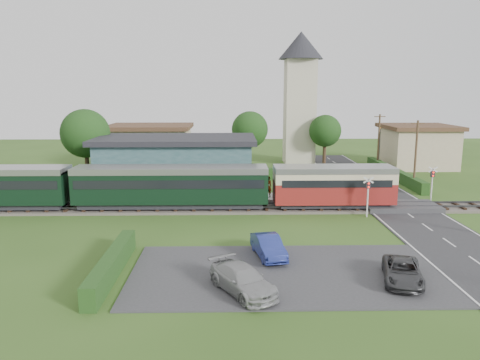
{
  "coord_description": "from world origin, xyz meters",
  "views": [
    {
      "loc": [
        -4.5,
        -36.31,
        10.0
      ],
      "look_at": [
        -3.65,
        4.0,
        2.19
      ],
      "focal_mm": 35.0,
      "sensor_mm": 36.0,
      "label": 1
    }
  ],
  "objects_px": {
    "car_park_blue": "(268,246)",
    "pedestrian_near": "(268,187)",
    "house_east": "(417,146)",
    "car_park_dark": "(402,271)",
    "house_west": "(150,145)",
    "crossing_signal_far": "(432,179)",
    "station_building": "(176,162)",
    "pedestrian_far": "(92,187)",
    "church_tower": "(300,88)",
    "equipment_hut": "(80,183)",
    "crossing_signal_near": "(368,191)",
    "car_on_road": "(360,176)",
    "train": "(133,185)",
    "car_park_silver": "(243,280)"
  },
  "relations": [
    {
      "from": "car_park_blue",
      "to": "pedestrian_near",
      "type": "height_order",
      "value": "pedestrian_near"
    },
    {
      "from": "house_east",
      "to": "car_park_dark",
      "type": "bearing_deg",
      "value": -112.51
    },
    {
      "from": "house_west",
      "to": "car_park_dark",
      "type": "distance_m",
      "value": 43.12
    },
    {
      "from": "crossing_signal_far",
      "to": "pedestrian_near",
      "type": "bearing_deg",
      "value": 178.43
    },
    {
      "from": "station_building",
      "to": "crossing_signal_far",
      "type": "relative_size",
      "value": 4.88
    },
    {
      "from": "pedestrian_far",
      "to": "house_east",
      "type": "bearing_deg",
      "value": -85.87
    },
    {
      "from": "crossing_signal_far",
      "to": "church_tower",
      "type": "bearing_deg",
      "value": 110.02
    },
    {
      "from": "church_tower",
      "to": "house_west",
      "type": "bearing_deg",
      "value": -171.47
    },
    {
      "from": "equipment_hut",
      "to": "station_building",
      "type": "xyz_separation_m",
      "value": [
        8.0,
        5.79,
        0.95
      ]
    },
    {
      "from": "crossing_signal_far",
      "to": "pedestrian_far",
      "type": "height_order",
      "value": "crossing_signal_far"
    },
    {
      "from": "crossing_signal_near",
      "to": "car_park_blue",
      "type": "xyz_separation_m",
      "value": [
        -8.62,
        -9.1,
        -1.41
      ]
    },
    {
      "from": "church_tower",
      "to": "house_west",
      "type": "distance_m",
      "value": 21.55
    },
    {
      "from": "equipment_hut",
      "to": "crossing_signal_far",
      "type": "height_order",
      "value": "crossing_signal_far"
    },
    {
      "from": "station_building",
      "to": "car_on_road",
      "type": "relative_size",
      "value": 3.96
    },
    {
      "from": "car_park_dark",
      "to": "pedestrian_far",
      "type": "relative_size",
      "value": 2.1
    },
    {
      "from": "crossing_signal_far",
      "to": "train",
      "type": "bearing_deg",
      "value": -174.78
    },
    {
      "from": "car_park_blue",
      "to": "pedestrian_near",
      "type": "xyz_separation_m",
      "value": [
        1.11,
        14.3,
        0.69
      ]
    },
    {
      "from": "crossing_signal_near",
      "to": "crossing_signal_far",
      "type": "relative_size",
      "value": 1.0
    },
    {
      "from": "crossing_signal_near",
      "to": "house_east",
      "type": "bearing_deg",
      "value": 60.87
    },
    {
      "from": "church_tower",
      "to": "house_east",
      "type": "bearing_deg",
      "value": -14.93
    },
    {
      "from": "car_on_road",
      "to": "pedestrian_far",
      "type": "height_order",
      "value": "pedestrian_far"
    },
    {
      "from": "car_on_road",
      "to": "car_park_dark",
      "type": "height_order",
      "value": "car_on_road"
    },
    {
      "from": "church_tower",
      "to": "pedestrian_far",
      "type": "relative_size",
      "value": 8.97
    },
    {
      "from": "station_building",
      "to": "car_on_road",
      "type": "distance_m",
      "value": 20.02
    },
    {
      "from": "car_park_blue",
      "to": "pedestrian_far",
      "type": "bearing_deg",
      "value": 124.43
    },
    {
      "from": "house_west",
      "to": "equipment_hut",
      "type": "bearing_deg",
      "value": -98.62
    },
    {
      "from": "car_park_silver",
      "to": "house_east",
      "type": "bearing_deg",
      "value": 28.06
    },
    {
      "from": "pedestrian_far",
      "to": "car_park_blue",
      "type": "bearing_deg",
      "value": -157.69
    },
    {
      "from": "car_park_silver",
      "to": "station_building",
      "type": "bearing_deg",
      "value": 73.34
    },
    {
      "from": "station_building",
      "to": "house_west",
      "type": "relative_size",
      "value": 1.48
    },
    {
      "from": "house_east",
      "to": "car_park_blue",
      "type": "relative_size",
      "value": 2.22
    },
    {
      "from": "car_park_blue",
      "to": "car_park_silver",
      "type": "bearing_deg",
      "value": -119.53
    },
    {
      "from": "pedestrian_far",
      "to": "house_west",
      "type": "bearing_deg",
      "value": -28.6
    },
    {
      "from": "church_tower",
      "to": "station_building",
      "type": "bearing_deg",
      "value": -131.41
    },
    {
      "from": "crossing_signal_near",
      "to": "car_park_dark",
      "type": "xyz_separation_m",
      "value": [
        -1.9,
        -12.99,
        -1.49
      ]
    },
    {
      "from": "equipment_hut",
      "to": "crossing_signal_far",
      "type": "bearing_deg",
      "value": -1.46
    },
    {
      "from": "equipment_hut",
      "to": "pedestrian_far",
      "type": "height_order",
      "value": "equipment_hut"
    },
    {
      "from": "church_tower",
      "to": "pedestrian_far",
      "type": "distance_m",
      "value": 32.94
    },
    {
      "from": "house_west",
      "to": "car_park_blue",
      "type": "xyz_separation_m",
      "value": [
        12.78,
        -34.51,
        -2.06
      ]
    },
    {
      "from": "crossing_signal_near",
      "to": "pedestrian_near",
      "type": "bearing_deg",
      "value": 145.31
    },
    {
      "from": "car_park_silver",
      "to": "car_park_blue",
      "type": "bearing_deg",
      "value": 41.23
    },
    {
      "from": "house_west",
      "to": "car_park_silver",
      "type": "relative_size",
      "value": 2.38
    },
    {
      "from": "station_building",
      "to": "train",
      "type": "xyz_separation_m",
      "value": [
        -2.61,
        -8.99,
        -0.52
      ]
    },
    {
      "from": "crossing_signal_far",
      "to": "car_park_blue",
      "type": "relative_size",
      "value": 0.83
    },
    {
      "from": "train",
      "to": "pedestrian_far",
      "type": "relative_size",
      "value": 22.02
    },
    {
      "from": "crossing_signal_far",
      "to": "equipment_hut",
      "type": "bearing_deg",
      "value": 178.54
    },
    {
      "from": "house_east",
      "to": "crossing_signal_far",
      "type": "distance_m",
      "value": 20.64
    },
    {
      "from": "station_building",
      "to": "crossing_signal_near",
      "type": "height_order",
      "value": "station_building"
    },
    {
      "from": "equipment_hut",
      "to": "house_east",
      "type": "distance_m",
      "value": 42.41
    },
    {
      "from": "pedestrian_near",
      "to": "pedestrian_far",
      "type": "xyz_separation_m",
      "value": [
        -15.84,
        0.29,
        0.01
      ]
    }
  ]
}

